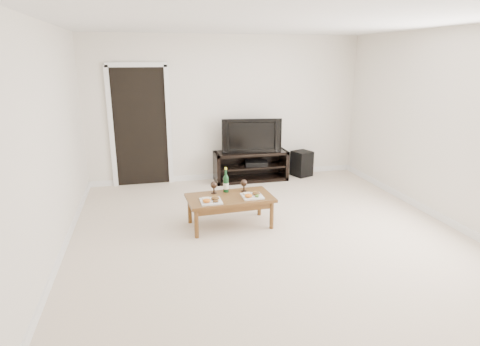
% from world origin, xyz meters
% --- Properties ---
extents(floor, '(5.50, 5.50, 0.00)m').
position_xyz_m(floor, '(0.00, 0.00, 0.00)').
color(floor, beige).
rests_on(floor, ground).
extents(back_wall, '(5.00, 0.04, 2.60)m').
position_xyz_m(back_wall, '(0.00, 2.77, 1.30)').
color(back_wall, silver).
rests_on(back_wall, ground).
extents(ceiling, '(5.00, 5.50, 0.04)m').
position_xyz_m(ceiling, '(0.00, 0.00, 2.62)').
color(ceiling, white).
rests_on(ceiling, back_wall).
extents(doorway, '(0.90, 0.02, 2.05)m').
position_xyz_m(doorway, '(-1.55, 2.73, 1.02)').
color(doorway, black).
rests_on(doorway, ground).
extents(media_console, '(1.34, 0.45, 0.55)m').
position_xyz_m(media_console, '(0.39, 2.50, 0.28)').
color(media_console, black).
rests_on(media_console, ground).
extents(television, '(1.08, 0.29, 0.62)m').
position_xyz_m(television, '(0.39, 2.50, 0.86)').
color(television, black).
rests_on(television, media_console).
extents(av_receiver, '(0.45, 0.37, 0.08)m').
position_xyz_m(av_receiver, '(0.49, 2.48, 0.33)').
color(av_receiver, black).
rests_on(av_receiver, media_console).
extents(subwoofer, '(0.42, 0.42, 0.48)m').
position_xyz_m(subwoofer, '(1.42, 2.56, 0.24)').
color(subwoofer, black).
rests_on(subwoofer, ground).
extents(coffee_table, '(1.17, 0.68, 0.42)m').
position_xyz_m(coffee_table, '(-0.42, 0.53, 0.21)').
color(coffee_table, brown).
rests_on(coffee_table, ground).
extents(plate_left, '(0.27, 0.27, 0.07)m').
position_xyz_m(plate_left, '(-0.70, 0.38, 0.45)').
color(plate_left, white).
rests_on(plate_left, coffee_table).
extents(plate_right, '(0.27, 0.27, 0.07)m').
position_xyz_m(plate_right, '(-0.14, 0.45, 0.45)').
color(plate_right, white).
rests_on(plate_right, coffee_table).
extents(wine_bottle, '(0.07, 0.07, 0.35)m').
position_xyz_m(wine_bottle, '(-0.44, 0.73, 0.59)').
color(wine_bottle, '#0F381A').
rests_on(wine_bottle, coffee_table).
extents(goblet_left, '(0.09, 0.09, 0.17)m').
position_xyz_m(goblet_left, '(-0.61, 0.71, 0.51)').
color(goblet_left, '#32231B').
rests_on(goblet_left, coffee_table).
extents(goblet_right, '(0.09, 0.09, 0.17)m').
position_xyz_m(goblet_right, '(-0.19, 0.70, 0.51)').
color(goblet_right, '#32231B').
rests_on(goblet_right, coffee_table).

